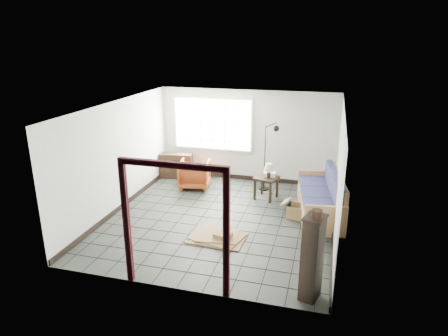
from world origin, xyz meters
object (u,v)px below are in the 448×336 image
(armchair, at_px, (194,173))
(side_table, at_px, (266,181))
(futon_sofa, at_px, (323,200))
(tall_shelf, at_px, (312,258))

(armchair, relative_size, side_table, 1.25)
(futon_sofa, xyz_separation_m, side_table, (-1.43, 0.60, 0.12))
(futon_sofa, bearing_deg, side_table, 148.82)
(futon_sofa, relative_size, tall_shelf, 1.69)
(futon_sofa, height_order, tall_shelf, tall_shelf)
(armchair, height_order, tall_shelf, tall_shelf)
(side_table, bearing_deg, futon_sofa, -22.83)
(armchair, distance_m, side_table, 2.08)
(armchair, bearing_deg, futon_sofa, 154.85)
(side_table, bearing_deg, armchair, 171.21)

